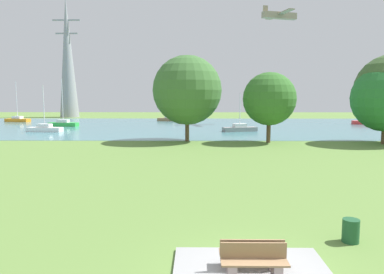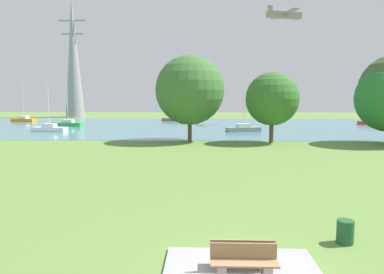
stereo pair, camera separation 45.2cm
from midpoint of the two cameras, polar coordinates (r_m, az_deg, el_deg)
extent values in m
plane|color=olive|center=(31.82, 4.16, -2.43)|extent=(160.00, 160.00, 0.00)
cube|color=#949494|center=(10.68, 9.37, -20.79)|extent=(4.40, 3.20, 0.10)
cube|color=#A99191|center=(10.80, 5.82, -18.94)|extent=(0.24, 0.44, 0.40)
cube|color=#A99191|center=(10.94, 12.45, -18.70)|extent=(0.24, 0.44, 0.40)
cube|color=#8D6C4A|center=(10.76, 9.18, -17.77)|extent=(1.80, 0.48, 0.05)
cube|color=#8D6C4A|center=(10.46, 9.36, -17.03)|extent=(1.80, 0.05, 0.44)
cube|color=#A99191|center=(10.22, 6.08, -20.48)|extent=(0.24, 0.44, 0.40)
cube|color=#A99191|center=(10.38, 13.14, -20.19)|extent=(0.24, 0.44, 0.40)
cube|color=#8D6C4A|center=(10.18, 9.67, -19.24)|extent=(1.80, 0.48, 0.05)
cube|color=#8D6C4A|center=(10.27, 9.52, -17.49)|extent=(1.80, 0.05, 0.44)
cylinder|color=#1E512D|center=(13.53, 24.16, -13.65)|extent=(0.56, 0.56, 0.80)
cube|color=teal|center=(59.62, 3.05, 1.76)|extent=(140.00, 40.00, 0.02)
cube|color=brown|center=(71.60, -2.67, 2.81)|extent=(5.02, 2.58, 0.60)
cube|color=white|center=(71.57, -2.67, 3.25)|extent=(2.01, 1.49, 0.50)
cylinder|color=silver|center=(71.48, -2.68, 5.04)|extent=(0.10, 0.10, 4.98)
cube|color=white|center=(54.06, -21.57, 1.16)|extent=(4.92, 1.93, 0.60)
cube|color=white|center=(54.01, -21.60, 1.74)|extent=(1.89, 1.26, 0.50)
cylinder|color=silver|center=(53.88, -21.72, 4.58)|extent=(0.10, 0.10, 5.86)
cube|color=orange|center=(77.29, -25.12, 2.47)|extent=(5.00, 2.41, 0.60)
cube|color=white|center=(77.26, -25.14, 2.88)|extent=(1.98, 1.43, 0.50)
cylinder|color=silver|center=(77.16, -25.26, 5.33)|extent=(0.10, 0.10, 7.12)
cube|color=green|center=(62.86, -18.95, 1.95)|extent=(4.94, 2.04, 0.60)
cube|color=white|center=(62.82, -18.97, 2.45)|extent=(1.91, 1.30, 0.50)
cylinder|color=silver|center=(62.69, -19.08, 5.50)|extent=(0.10, 0.10, 7.20)
cube|color=gray|center=(50.72, 8.45, 1.22)|extent=(5.03, 2.73, 0.60)
cube|color=white|center=(50.67, 8.46, 1.84)|extent=(2.03, 1.54, 0.50)
cylinder|color=silver|center=(50.55, 8.50, 4.23)|extent=(0.10, 0.10, 4.74)
cube|color=red|center=(70.22, 27.05, 2.03)|extent=(4.97, 2.21, 0.60)
cube|color=white|center=(70.18, 27.08, 2.48)|extent=(1.95, 1.36, 0.50)
cylinder|color=silver|center=(70.07, 27.22, 5.29)|extent=(0.10, 0.10, 7.40)
cylinder|color=brown|center=(39.30, -0.02, 1.47)|extent=(0.44, 0.44, 2.96)
sphere|color=#3D6B33|center=(39.15, -0.02, 7.48)|extent=(7.55, 7.55, 7.55)
cylinder|color=brown|center=(38.94, 12.88, 1.06)|extent=(0.44, 0.44, 2.70)
sphere|color=#346B29|center=(38.77, 13.00, 5.95)|extent=(5.63, 5.63, 5.63)
cone|color=gray|center=(90.42, -18.27, 11.97)|extent=(4.40, 4.40, 28.09)
cube|color=gray|center=(91.66, -18.46, 17.21)|extent=(6.40, 0.30, 0.30)
cube|color=gray|center=(91.13, -18.39, 15.36)|extent=(5.20, 0.30, 0.30)
cube|color=gray|center=(68.24, 14.69, 18.30)|extent=(6.45, 2.83, 1.10)
cube|color=gray|center=(68.28, 14.70, 18.46)|extent=(3.39, 8.38, 0.16)
cube|color=gray|center=(67.19, 12.56, 19.24)|extent=(0.90, 0.36, 1.50)
camera|label=1|loc=(0.23, -89.46, 0.06)|focal=33.42mm
camera|label=2|loc=(0.23, 90.54, -0.06)|focal=33.42mm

